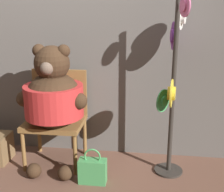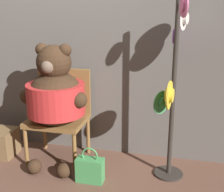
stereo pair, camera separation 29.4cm
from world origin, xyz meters
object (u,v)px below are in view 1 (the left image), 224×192
at_px(hat_display_rack, 173,83).
at_px(chair, 57,113).
at_px(teddy_bear, 54,97).
at_px(handbag_on_ground, 93,170).

bearing_deg(hat_display_rack, chair, 173.51).
height_order(teddy_bear, handbag_on_ground, teddy_bear).
xyz_separation_m(chair, hat_display_rack, (1.16, -0.13, 0.39)).
distance_m(hat_display_rack, handbag_on_ground, 1.10).
height_order(chair, teddy_bear, teddy_bear).
distance_m(chair, teddy_bear, 0.28).
bearing_deg(handbag_on_ground, teddy_bear, 149.19).
bearing_deg(hat_display_rack, teddy_bear, -178.28).
bearing_deg(teddy_bear, hat_display_rack, 1.72).
xyz_separation_m(chair, teddy_bear, (0.03, -0.17, 0.23)).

